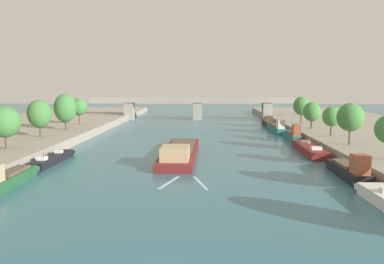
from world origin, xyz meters
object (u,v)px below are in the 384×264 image
at_px(moored_boat_left_gap_after, 9,178).
at_px(moored_boat_right_near, 349,170).
at_px(barge_midriver, 180,152).
at_px(tree_left_past_mid, 5,122).
at_px(moored_boat_left_end, 53,159).
at_px(tree_right_far, 350,117).
at_px(moored_boat_right_far, 309,149).
at_px(bridge_far, 198,106).
at_px(tree_right_end_of_row, 312,112).
at_px(tree_left_second, 79,107).
at_px(tree_right_past_mid, 302,106).
at_px(tree_right_third, 332,117).
at_px(tree_left_end_of_row, 39,114).
at_px(moored_boat_right_second, 268,123).
at_px(moored_boat_right_downstream, 293,135).
at_px(moored_boat_right_end, 277,128).
at_px(tree_left_nearest, 65,108).

distance_m(moored_boat_left_gap_after, moored_boat_right_near, 39.89).
distance_m(barge_midriver, tree_left_past_mid, 26.66).
xyz_separation_m(moored_boat_left_end, tree_right_far, (45.44, 7.65, 5.53)).
bearing_deg(moored_boat_right_far, bridge_far, 108.65).
relative_size(tree_left_past_mid, bridge_far, 0.10).
distance_m(tree_right_end_of_row, bridge_far, 45.14).
bearing_deg(moored_boat_left_end, tree_left_second, 102.29).
xyz_separation_m(moored_boat_left_end, moored_boat_right_near, (39.78, -8.06, 0.47)).
relative_size(moored_boat_left_end, tree_right_end_of_row, 2.10).
distance_m(barge_midriver, tree_left_second, 42.41).
distance_m(moored_boat_right_far, tree_right_past_mid, 34.33).
distance_m(tree_left_second, tree_right_end_of_row, 53.99).
xyz_separation_m(moored_boat_right_far, tree_right_third, (6.42, 9.33, 4.63)).
bearing_deg(tree_right_end_of_row, moored_boat_right_near, -98.47).
bearing_deg(tree_left_end_of_row, tree_right_end_of_row, 15.68).
height_order(tree_left_end_of_row, tree_left_second, tree_left_end_of_row).
relative_size(moored_boat_right_second, tree_right_third, 1.97).
xyz_separation_m(moored_boat_left_gap_after, moored_boat_right_far, (39.34, 22.09, -0.27)).
height_order(moored_boat_right_near, moored_boat_right_downstream, moored_boat_right_downstream).
xyz_separation_m(barge_midriver, moored_boat_right_downstream, (21.68, 19.16, 0.17)).
height_order(moored_boat_right_far, moored_boat_right_second, moored_boat_right_second).
bearing_deg(moored_boat_right_downstream, barge_midriver, -138.52).
xyz_separation_m(moored_boat_right_near, moored_boat_right_far, (-0.24, 17.15, -0.36)).
bearing_deg(barge_midriver, tree_left_past_mid, -175.02).
distance_m(tree_right_far, tree_right_third, 10.81).
relative_size(tree_left_past_mid, tree_left_second, 1.03).
bearing_deg(tree_left_past_mid, tree_left_end_of_row, 91.37).
height_order(barge_midriver, moored_boat_right_near, moored_boat_right_near).
height_order(moored_boat_left_end, moored_boat_right_end, moored_boat_right_end).
relative_size(tree_left_end_of_row, tree_right_third, 1.25).
distance_m(moored_boat_right_far, tree_right_third, 12.24).
distance_m(tree_left_second, tree_right_far, 61.07).
height_order(moored_boat_right_downstream, tree_left_end_of_row, tree_left_end_of_row).
height_order(moored_boat_right_downstream, tree_right_past_mid, tree_right_past_mid).
bearing_deg(tree_left_past_mid, moored_boat_left_gap_after, -61.78).
bearing_deg(bridge_far, moored_boat_left_gap_after, -103.81).
height_order(moored_boat_left_gap_after, moored_boat_right_far, moored_boat_left_gap_after).
bearing_deg(tree_left_second, tree_left_past_mid, -89.60).
height_order(moored_boat_right_downstream, tree_right_far, tree_right_far).
height_order(moored_boat_left_gap_after, tree_right_past_mid, tree_right_past_mid).
relative_size(barge_midriver, tree_left_second, 3.97).
relative_size(tree_left_nearest, bridge_far, 0.11).
relative_size(tree_left_second, tree_right_far, 0.93).
xyz_separation_m(barge_midriver, tree_left_second, (-26.37, 32.84, 4.99)).
distance_m(moored_boat_right_near, tree_right_end_of_row, 38.72).
relative_size(barge_midriver, moored_boat_right_near, 2.19).
xyz_separation_m(moored_boat_right_near, tree_left_end_of_row, (-47.92, 23.01, 4.93)).
xyz_separation_m(moored_boat_right_downstream, tree_right_third, (5.99, -4.97, 4.24)).
bearing_deg(tree_left_past_mid, tree_left_second, 90.40).
distance_m(moored_boat_left_gap_after, tree_left_nearest, 40.05).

